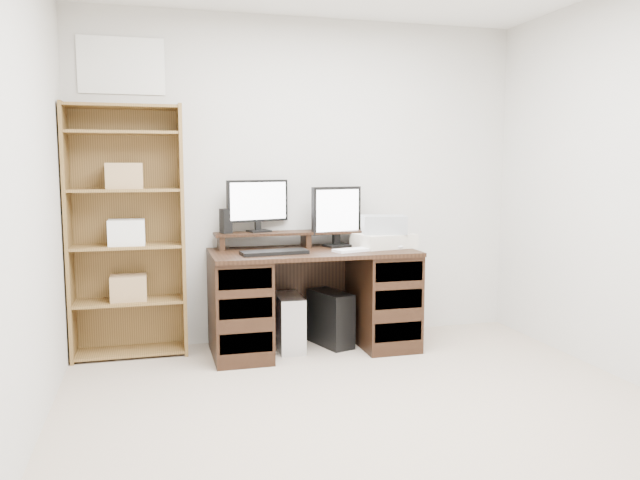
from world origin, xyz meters
name	(u,v)px	position (x,y,z in m)	size (l,w,h in m)	color
room	(401,191)	(0.00, 0.00, 1.25)	(3.54, 4.04, 2.54)	#B7A48F
desk	(313,298)	(-0.02, 1.64, 0.39)	(1.50, 0.70, 0.75)	black
riser_shelf	(306,235)	(-0.02, 1.85, 0.84)	(1.40, 0.22, 0.12)	black
monitor_wide	(258,203)	(-0.38, 1.90, 1.09)	(0.49, 0.18, 0.39)	black
monitor_small	(337,214)	(0.21, 1.81, 1.00)	(0.42, 0.20, 0.46)	black
speaker	(226,221)	(-0.63, 1.85, 0.96)	(0.07, 0.07, 0.18)	black
keyboard_black	(274,252)	(-0.33, 1.50, 0.76)	(0.47, 0.16, 0.03)	black
keyboard_white	(360,249)	(0.31, 1.52, 0.76)	(0.41, 0.12, 0.02)	white
mouse	(398,247)	(0.61, 1.54, 0.77)	(0.09, 0.06, 0.03)	silver
printer	(384,240)	(0.55, 1.66, 0.80)	(0.42, 0.32, 0.11)	beige
basket	(384,225)	(0.55, 1.66, 0.92)	(0.32, 0.23, 0.14)	#93989C
tower_silver	(289,322)	(-0.19, 1.68, 0.20)	(0.18, 0.41, 0.41)	#BABDC2
tower_black	(330,318)	(0.14, 1.71, 0.21)	(0.30, 0.45, 0.42)	black
bookshelf	(127,229)	(-1.34, 1.86, 0.92)	(0.80, 0.30, 1.80)	brown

